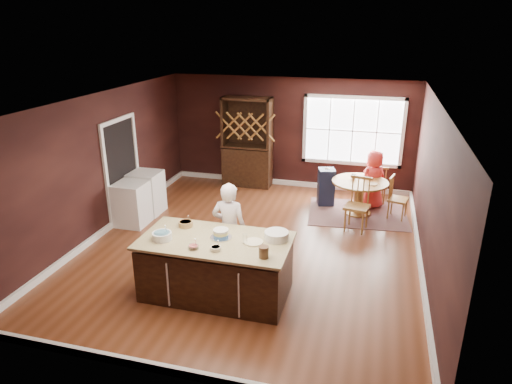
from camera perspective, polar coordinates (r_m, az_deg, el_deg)
room_shell at (r=8.07m, az=-0.43°, el=1.90°), size 7.00×7.00×7.00m
window at (r=11.12m, az=12.00°, el=7.48°), size 2.36×0.10×1.66m
doorway at (r=9.85m, az=-16.35°, el=2.55°), size 0.08×1.26×2.13m
kitchen_island at (r=7.00m, az=-5.00°, el=-9.47°), size 2.23×1.17×0.92m
dining_table at (r=10.00m, az=12.80°, el=0.17°), size 1.18×1.18×0.75m
baker at (r=7.42m, az=-3.36°, el=-4.58°), size 0.58×0.39×1.57m
layer_cake at (r=6.79m, az=-4.41°, el=-5.20°), size 0.32×0.32×0.13m
bowl_blue at (r=6.86m, az=-11.67°, el=-5.40°), size 0.29×0.29×0.11m
bowl_yellow at (r=7.23m, az=-8.79°, el=-3.96°), size 0.22×0.22×0.08m
bowl_pink at (r=6.53m, az=-7.84°, el=-6.83°), size 0.15×0.15×0.06m
bowl_olive at (r=6.45m, az=-5.05°, el=-7.05°), size 0.15×0.15×0.06m
drinking_glass at (r=6.60m, az=-1.40°, el=-5.87°), size 0.07×0.07×0.14m
dinner_plate at (r=6.65m, az=-0.30°, el=-6.27°), size 0.28×0.28×0.02m
white_tub at (r=6.73m, az=2.58°, el=-5.46°), size 0.36×0.36×0.12m
stoneware_crock at (r=6.22m, az=0.97°, el=-7.51°), size 0.14×0.14×0.16m
toy_figurine at (r=6.39m, az=0.93°, el=-7.15°), size 0.05×0.05×0.08m
rug at (r=10.19m, az=12.57°, el=-2.61°), size 2.23×1.80×0.01m
chair_east at (r=10.02m, az=17.36°, el=-0.67°), size 0.46×0.47×0.93m
chair_south at (r=9.20m, az=12.53°, el=-1.54°), size 0.53×0.52×1.09m
chair_north at (r=10.77m, az=14.98°, el=1.02°), size 0.43×0.41×0.92m
seated_woman at (r=10.39m, az=14.46°, el=1.52°), size 0.77×0.73×1.32m
high_chair at (r=10.43m, az=8.75°, el=0.73°), size 0.44×0.44×0.88m
toddler at (r=10.29m, az=8.86°, el=2.65°), size 0.18×0.14×0.26m
table_plate at (r=9.79m, az=14.38°, el=0.97°), size 0.21×0.21×0.02m
table_cup at (r=10.05m, az=12.11°, el=1.93°), size 0.16×0.16×0.10m
hutch at (r=11.38m, az=-1.10°, el=6.21°), size 1.21×0.51×2.23m
washer at (r=9.62m, az=-15.29°, el=-1.45°), size 0.61×0.59×0.89m
dryer at (r=10.13m, az=-13.52°, el=-0.07°), size 0.63×0.61×0.92m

